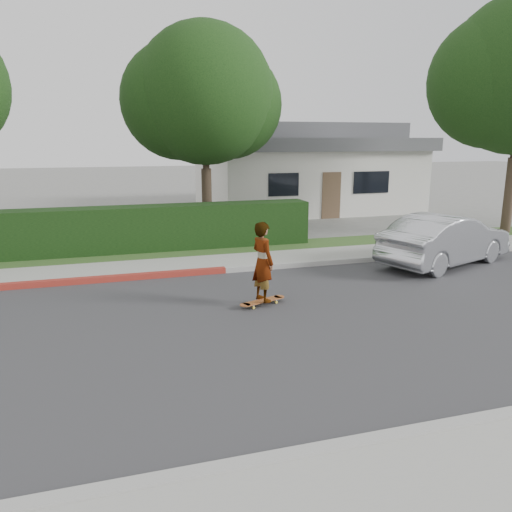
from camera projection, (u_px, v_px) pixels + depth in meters
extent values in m
plane|color=slate|center=(223.00, 331.00, 9.45)|extent=(120.00, 120.00, 0.00)
cube|color=#2D2D30|center=(223.00, 331.00, 9.45)|extent=(60.00, 8.00, 0.01)
cube|color=#9E9E99|center=(305.00, 455.00, 5.61)|extent=(60.00, 0.20, 0.15)
cube|color=gray|center=(340.00, 512.00, 4.77)|extent=(60.00, 1.60, 0.12)
cube|color=#9E9E99|center=(188.00, 273.00, 13.26)|extent=(60.00, 0.20, 0.15)
cube|color=gray|center=(183.00, 265.00, 14.10)|extent=(60.00, 1.60, 0.12)
cube|color=#2D4C1E|center=(176.00, 254.00, 15.59)|extent=(60.00, 1.60, 0.10)
cube|color=black|center=(73.00, 233.00, 15.16)|extent=(15.00, 1.00, 1.50)
cylinder|color=#33261C|center=(207.00, 204.00, 17.97)|extent=(0.36, 0.36, 2.52)
cylinder|color=#33261C|center=(206.00, 151.00, 17.54)|extent=(0.24, 0.24, 2.10)
sphere|color=black|center=(204.00, 94.00, 17.11)|extent=(4.80, 4.80, 4.80)
sphere|color=black|center=(180.00, 101.00, 17.30)|extent=(4.08, 4.08, 4.08)
sphere|color=black|center=(228.00, 104.00, 17.71)|extent=(3.84, 3.84, 3.84)
cylinder|color=#33261C|center=(509.00, 197.00, 18.67)|extent=(0.36, 0.36, 2.88)
sphere|color=black|center=(496.00, 81.00, 17.88)|extent=(4.76, 4.76, 4.76)
cube|color=beige|center=(302.00, 179.00, 26.26)|extent=(10.00, 8.00, 3.00)
cube|color=#4C4C51|center=(303.00, 144.00, 25.85)|extent=(10.60, 8.60, 0.60)
cube|color=#4C4C51|center=(303.00, 132.00, 25.71)|extent=(8.40, 6.40, 0.80)
cube|color=black|center=(284.00, 185.00, 21.79)|extent=(1.40, 0.06, 1.00)
cube|color=black|center=(371.00, 182.00, 22.99)|extent=(1.80, 0.06, 1.00)
cube|color=brown|center=(331.00, 196.00, 22.56)|extent=(0.90, 0.06, 2.10)
cylinder|color=gold|center=(254.00, 308.00, 10.63)|extent=(0.07, 0.06, 0.06)
cylinder|color=gold|center=(249.00, 305.00, 10.77)|extent=(0.07, 0.06, 0.06)
cylinder|color=gold|center=(276.00, 302.00, 10.99)|extent=(0.07, 0.06, 0.06)
cylinder|color=gold|center=(271.00, 300.00, 11.13)|extent=(0.07, 0.06, 0.06)
cube|color=silver|center=(251.00, 305.00, 10.69)|extent=(0.11, 0.19, 0.03)
cube|color=silver|center=(274.00, 299.00, 11.05)|extent=(0.11, 0.19, 0.03)
cube|color=brown|center=(263.00, 301.00, 10.86)|extent=(0.96, 0.54, 0.02)
cylinder|color=brown|center=(245.00, 305.00, 10.59)|extent=(0.29, 0.29, 0.02)
cylinder|color=brown|center=(279.00, 297.00, 11.14)|extent=(0.29, 0.29, 0.02)
imported|color=white|center=(263.00, 262.00, 10.66)|extent=(0.59, 0.73, 1.73)
imported|color=silver|center=(445.00, 240.00, 14.26)|extent=(4.72, 3.01, 1.47)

